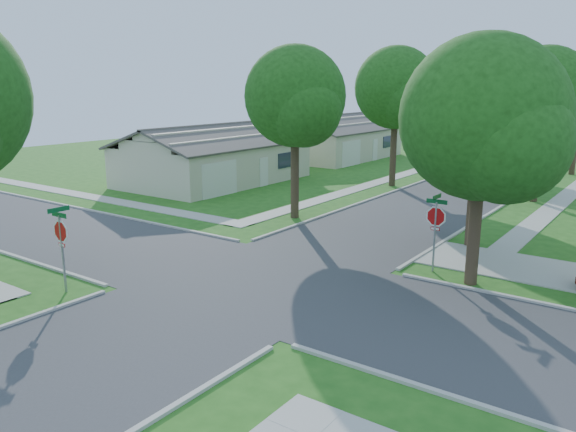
% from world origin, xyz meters
% --- Properties ---
extents(ground, '(100.00, 100.00, 0.00)m').
position_xyz_m(ground, '(0.00, 0.00, 0.00)').
color(ground, '#245B18').
rests_on(ground, ground).
extents(road_ns, '(7.00, 100.00, 0.02)m').
position_xyz_m(road_ns, '(0.00, 0.00, 0.00)').
color(road_ns, '#333335').
rests_on(road_ns, ground).
extents(sidewalk_ne, '(1.20, 40.00, 0.04)m').
position_xyz_m(sidewalk_ne, '(6.10, 26.00, 0.02)').
color(sidewalk_ne, '#9E9B91').
rests_on(sidewalk_ne, ground).
extents(sidewalk_nw, '(1.20, 40.00, 0.04)m').
position_xyz_m(sidewalk_nw, '(-6.10, 26.00, 0.02)').
color(sidewalk_nw, '#9E9B91').
rests_on(sidewalk_nw, ground).
extents(driveway, '(8.80, 3.60, 0.05)m').
position_xyz_m(driveway, '(7.90, 7.10, 0.03)').
color(driveway, '#9E9B91').
rests_on(driveway, ground).
extents(stop_sign_sw, '(1.05, 0.80, 2.98)m').
position_xyz_m(stop_sign_sw, '(-4.70, -4.70, 2.03)').
color(stop_sign_sw, gray).
rests_on(stop_sign_sw, ground).
extents(stop_sign_ne, '(1.05, 0.80, 2.98)m').
position_xyz_m(stop_sign_ne, '(4.70, 4.70, 2.03)').
color(stop_sign_ne, gray).
rests_on(stop_sign_ne, ground).
extents(tree_e_near, '(4.97, 4.80, 8.28)m').
position_xyz_m(tree_e_near, '(4.75, 9.01, 5.64)').
color(tree_e_near, '#38281C').
rests_on(tree_e_near, ground).
extents(tree_e_mid, '(5.59, 5.40, 9.21)m').
position_xyz_m(tree_e_mid, '(4.76, 21.01, 6.25)').
color(tree_e_mid, '#38281C').
rests_on(tree_e_mid, ground).
extents(tree_w_near, '(5.38, 5.20, 8.97)m').
position_xyz_m(tree_w_near, '(-4.64, 9.01, 6.12)').
color(tree_w_near, '#38281C').
rests_on(tree_w_near, ground).
extents(tree_w_mid, '(5.80, 5.60, 9.56)m').
position_xyz_m(tree_w_mid, '(-4.64, 21.01, 6.49)').
color(tree_w_mid, '#38281C').
rests_on(tree_w_mid, ground).
extents(tree_w_far, '(4.76, 4.60, 8.04)m').
position_xyz_m(tree_w_far, '(-4.65, 34.01, 5.51)').
color(tree_w_far, '#38281C').
rests_on(tree_w_far, ground).
extents(tree_ne_corner, '(5.80, 5.60, 8.66)m').
position_xyz_m(tree_ne_corner, '(6.36, 4.21, 5.59)').
color(tree_ne_corner, '#38281C').
rests_on(tree_ne_corner, ground).
extents(house_nw_near, '(8.42, 13.60, 4.23)m').
position_xyz_m(house_nw_near, '(-15.99, 15.00, 1.52)').
color(house_nw_near, '#BDB495').
rests_on(house_nw_near, ground).
extents(house_nw_far, '(8.42, 13.60, 4.23)m').
position_xyz_m(house_nw_far, '(-15.99, 32.00, 1.52)').
color(house_nw_far, '#BDB495').
rests_on(house_nw_far, ground).
extents(car_curb_east, '(1.89, 4.03, 1.33)m').
position_xyz_m(car_curb_east, '(1.43, 25.12, 0.67)').
color(car_curb_east, black).
rests_on(car_curb_east, ground).
extents(car_curb_west, '(2.75, 5.40, 1.50)m').
position_xyz_m(car_curb_west, '(-3.20, 39.87, 0.75)').
color(car_curb_west, black).
rests_on(car_curb_west, ground).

